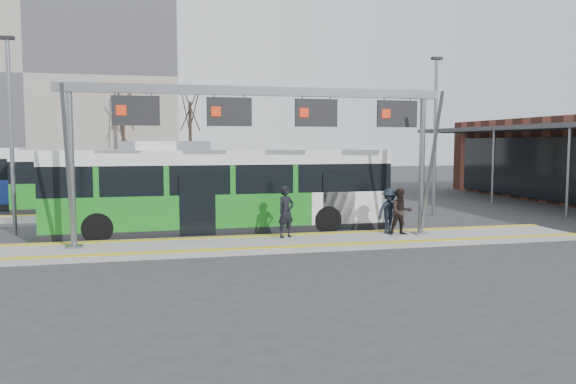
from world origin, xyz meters
name	(u,v)px	position (x,y,z in m)	size (l,w,h in m)	color
ground	(276,245)	(0.00, 0.00, 0.00)	(120.00, 120.00, 0.00)	#2D2D30
platform_main	(276,243)	(0.00, 0.00, 0.07)	(22.00, 3.00, 0.15)	gray
platform_second	(155,217)	(-4.00, 8.00, 0.07)	(20.00, 3.00, 0.15)	gray
tactile_main	(276,241)	(0.00, 0.00, 0.16)	(22.00, 2.65, 0.02)	gold
tactile_second	(155,212)	(-4.00, 9.15, 0.16)	(20.00, 0.35, 0.02)	gold
gantry	(264,118)	(-0.35, 0.25, 4.30)	(13.00, 1.68, 5.20)	slate
apartment_block	(38,78)	(-14.00, 36.00, 9.21)	(24.50, 12.50, 18.40)	#A59889
hero_bus	(221,191)	(-1.49, 3.10, 1.62)	(12.91, 2.99, 3.53)	black
bg_bus_green	(146,180)	(-4.45, 11.43, 1.54)	(12.62, 3.40, 3.12)	black
passenger_a	(286,212)	(0.50, 0.61, 1.06)	(0.66, 0.44, 1.82)	black
passenger_b	(401,212)	(4.69, 0.24, 0.99)	(0.82, 0.64, 1.68)	black
passenger_c	(390,211)	(4.41, 0.62, 0.98)	(1.07, 0.62, 1.66)	black
tree_left	(123,111)	(-6.44, 28.62, 6.05)	(1.40, 1.40, 7.98)	#382B21
tree_mid	(190,113)	(-0.94, 31.72, 6.08)	(1.40, 1.40, 8.01)	#382B21
lamp_west	(11,130)	(-9.17, 4.49, 3.94)	(0.50, 0.25, 7.39)	slate
lamp_east	(435,132)	(8.93, 5.84, 3.97)	(0.50, 0.25, 7.46)	slate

